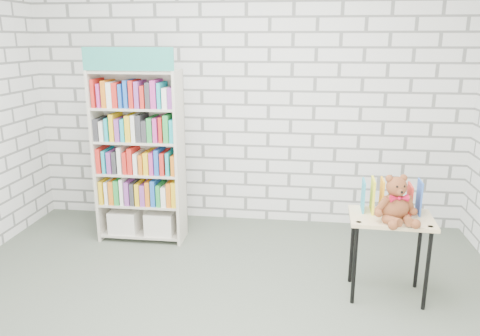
# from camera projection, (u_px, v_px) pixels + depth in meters

# --- Properties ---
(ground) EXTENTS (4.50, 4.50, 0.00)m
(ground) POSITION_uv_depth(u_px,v_px,m) (212.00, 323.00, 3.26)
(ground) COLOR #4E5649
(ground) RESTS_ON ground
(room_shell) EXTENTS (4.52, 4.02, 2.81)m
(room_shell) POSITION_uv_depth(u_px,v_px,m) (207.00, 61.00, 2.78)
(room_shell) COLOR silver
(room_shell) RESTS_ON ground
(bookshelf) EXTENTS (0.82, 0.32, 1.85)m
(bookshelf) POSITION_uv_depth(u_px,v_px,m) (140.00, 155.00, 4.45)
(bookshelf) COLOR beige
(bookshelf) RESTS_ON ground
(display_table) EXTENTS (0.62, 0.44, 0.65)m
(display_table) POSITION_uv_depth(u_px,v_px,m) (390.00, 228.00, 3.48)
(display_table) COLOR #DDC185
(display_table) RESTS_ON ground
(table_books) EXTENTS (0.43, 0.20, 0.25)m
(table_books) POSITION_uv_depth(u_px,v_px,m) (391.00, 196.00, 3.51)
(table_books) COLOR teal
(table_books) RESTS_ON display_table
(teddy_bear) EXTENTS (0.31, 0.31, 0.34)m
(teddy_bear) POSITION_uv_depth(u_px,v_px,m) (396.00, 203.00, 3.32)
(teddy_bear) COLOR brown
(teddy_bear) RESTS_ON display_table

